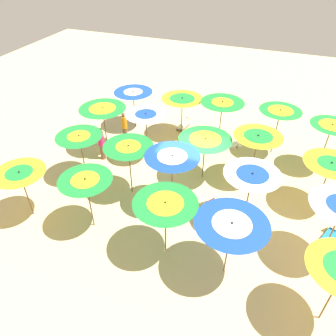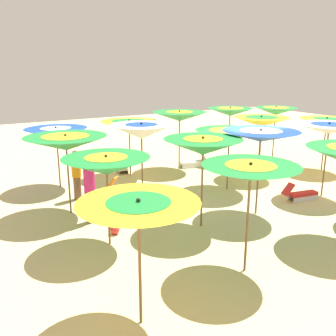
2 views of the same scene
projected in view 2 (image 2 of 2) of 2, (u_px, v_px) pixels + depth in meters
The scene contains 24 objects.
ground at pixel (239, 198), 12.06m from camera, with size 42.23×42.23×0.04m, color beige.
beach_umbrella_0 at pixel (276, 111), 16.98m from camera, with size 1.91×1.91×2.39m.
beach_umbrella_1 at pixel (230, 112), 16.31m from camera, with size 1.99×1.99×2.43m.
beach_umbrella_2 at pixel (179, 116), 14.85m from camera, with size 2.18×2.18×2.44m.
beach_umbrella_3 at pixel (129, 126), 14.02m from camera, with size 2.16×2.16×2.21m.
beach_umbrella_4 at pixel (56, 133), 12.58m from camera, with size 2.11×2.11×2.17m.
beach_umbrella_5 at pixel (326, 124), 14.75m from camera, with size 2.10×2.10×2.19m.
beach_umbrella_6 at pixel (261, 122), 13.87m from camera, with size 2.06×2.06×2.37m.
beach_umbrella_7 at pixel (229, 135), 12.35m from camera, with size 2.29×2.29×2.14m.
beach_umbrella_8 at pixel (141, 131), 11.27m from camera, with size 1.91×1.91×2.49m.
beach_umbrella_9 at pixel (66, 143), 10.21m from camera, with size 2.28×2.28×2.33m.
beach_umbrella_11 at pixel (329, 129), 11.64m from camera, with size 2.05×2.05×2.44m.
beach_umbrella_12 at pixel (261, 136), 10.13m from camera, with size 2.12×2.12×2.49m.
beach_umbrella_13 at pixel (203, 146), 9.30m from camera, with size 2.01×2.01×2.43m.
beach_umbrella_14 at pixel (106, 166), 8.36m from camera, with size 2.01×2.01×2.20m.
beach_umbrella_18 at pixel (250, 173), 7.15m from camera, with size 1.92×1.92×2.34m.
beach_umbrella_19 at pixel (139, 212), 5.61m from camera, with size 1.91×1.91×2.19m.
lounger_0 at pixel (301, 194), 11.77m from camera, with size 0.53×1.29×0.60m.
lounger_1 at pixel (126, 190), 12.11m from camera, with size 1.11×1.03×0.62m.
lounger_2 at pixel (121, 166), 15.04m from camera, with size 1.25×0.57×0.55m.
lounger_3 at pixel (193, 162), 15.67m from camera, with size 0.59×1.19×0.62m.
beachgoer_0 at pixel (90, 191), 9.89m from camera, with size 0.30×0.30×1.73m.
beachgoer_1 at pixel (77, 174), 11.65m from camera, with size 0.30×0.30×1.61m.
beach_ball at pixel (115, 229), 9.35m from camera, with size 0.25×0.25×0.25m, color red.
Camera 2 is at (8.57, -7.84, 4.09)m, focal length 39.44 mm.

